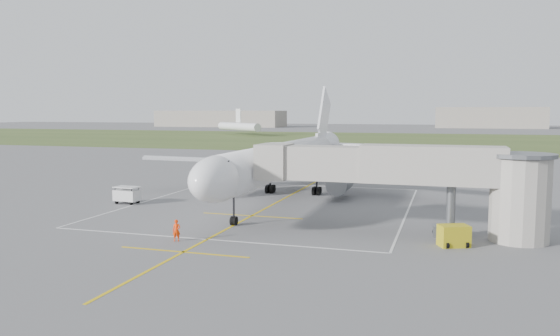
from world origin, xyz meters
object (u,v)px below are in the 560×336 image
(baggage_cart, at_px, (127,195))
(ramp_worker_nose, at_px, (176,230))
(airliner, at_px, (284,160))
(gpu_unit, at_px, (454,236))
(ramp_worker_wing, at_px, (223,191))
(jet_bridge, at_px, (422,176))

(baggage_cart, height_order, ramp_worker_nose, baggage_cart)
(airliner, relative_size, gpu_unit, 18.79)
(airliner, relative_size, ramp_worker_nose, 27.92)
(baggage_cart, xyz_separation_m, ramp_worker_wing, (8.60, 5.95, -0.01))
(jet_bridge, height_order, ramp_worker_nose, jet_bridge)
(jet_bridge, bearing_deg, gpu_unit, -51.01)
(gpu_unit, bearing_deg, ramp_worker_nose, 169.59)
(airliner, distance_m, jet_bridge, 21.22)
(airliner, height_order, gpu_unit, airliner)
(ramp_worker_nose, xyz_separation_m, ramp_worker_wing, (-4.60, 19.72, 0.09))
(airliner, xyz_separation_m, baggage_cart, (-15.19, -8.19, -3.45))
(ramp_worker_wing, bearing_deg, ramp_worker_nose, 152.14)
(jet_bridge, distance_m, gpu_unit, 5.65)
(ramp_worker_nose, relative_size, ramp_worker_wing, 0.90)
(baggage_cart, bearing_deg, gpu_unit, -10.73)
(ramp_worker_nose, bearing_deg, baggage_cart, 119.71)
(airliner, height_order, ramp_worker_wing, airliner)
(jet_bridge, height_order, gpu_unit, jet_bridge)
(baggage_cart, height_order, ramp_worker_wing, ramp_worker_wing)
(ramp_worker_nose, bearing_deg, jet_bridge, 9.47)
(baggage_cart, distance_m, ramp_worker_nose, 19.07)
(airliner, xyz_separation_m, gpu_unit, (18.26, -17.39, -3.61))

